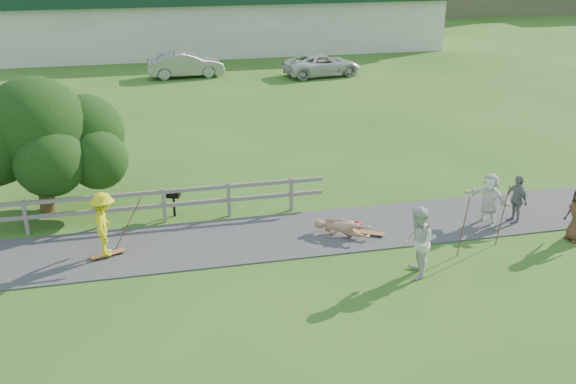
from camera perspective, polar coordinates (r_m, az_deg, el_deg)
name	(u,v)px	position (r m, az deg, el deg)	size (l,w,h in m)	color
ground	(247,265)	(17.38, -3.69, -6.48)	(260.00, 260.00, 0.00)	#2F5919
path	(238,240)	(18.69, -4.45, -4.28)	(34.00, 3.00, 0.04)	#37373A
fence	(74,208)	(20.02, -18.49, -1.35)	(15.05, 0.10, 1.10)	slate
strip_mall	(222,14)	(50.75, -5.90, 15.50)	(32.50, 10.75, 5.10)	beige
skater_rider	(105,228)	(18.03, -15.97, -3.06)	(1.16, 0.67, 1.80)	yellow
skater_fallen	(342,228)	(18.80, 4.80, -3.17)	(1.66, 0.40, 0.60)	#A97C5D
spectator_a	(417,243)	(16.69, 11.40, -4.46)	(0.93, 0.73, 1.92)	silver
spectator_b	(517,199)	(20.70, 19.65, -0.59)	(0.90, 0.38, 1.54)	gray
spectator_d	(489,199)	(20.28, 17.44, -0.61)	(1.52, 0.48, 1.64)	white
car_silver	(185,65)	(40.61, -9.11, 11.11)	(1.59, 4.57, 1.51)	#939399
car_white	(322,65)	(40.55, 3.07, 11.22)	(2.24, 4.86, 1.35)	silver
tree	(40,153)	(21.40, -21.19, 3.27)	(5.07, 5.07, 3.88)	black
bbq	(174,203)	(20.36, -10.11, -1.00)	(0.40, 0.30, 0.87)	black
longboard_rider	(108,255)	(18.39, -15.69, -5.45)	(0.96, 0.23, 0.11)	brown
longboard_fallen	(368,234)	(19.06, 7.16, -3.73)	(0.94, 0.23, 0.10)	brown
helmet	(357,226)	(19.34, 6.17, -2.98)	(0.29, 0.29, 0.29)	#A00C1C
pole_rider	(128,220)	(18.37, -14.05, -2.46)	(0.03, 0.03, 1.75)	brown
pole_spec_left	(463,227)	(18.06, 15.31, -3.04)	(0.03, 0.03, 1.74)	brown
pole_spec_right	(503,215)	(19.03, 18.54, -1.96)	(0.03, 0.03, 1.83)	brown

